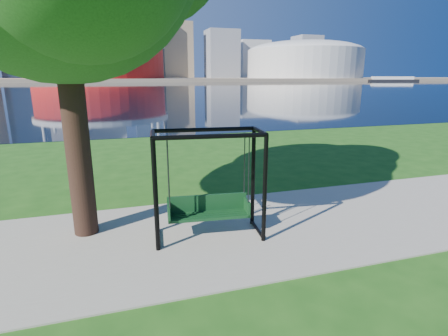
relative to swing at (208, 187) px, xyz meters
name	(u,v)px	position (x,y,z in m)	size (l,w,h in m)	color
ground	(227,222)	(0.56, 0.57, -1.05)	(900.00, 900.00, 0.00)	#1E5114
path	(234,231)	(0.56, 0.07, -1.04)	(120.00, 4.00, 0.03)	#9E937F
river	(122,88)	(0.56, 102.57, -1.04)	(900.00, 180.00, 0.02)	black
far_bank	(116,79)	(0.56, 306.57, -0.05)	(900.00, 228.00, 2.00)	#937F60
stadium	(99,58)	(-9.44, 235.57, 13.18)	(83.00, 83.00, 32.00)	maroon
arena	(304,59)	(135.56, 235.57, 14.82)	(84.00, 84.00, 26.56)	beige
skyline	(107,36)	(-3.70, 319.97, 34.84)	(392.00, 66.00, 96.50)	gray
swing	(208,187)	(0.00, 0.00, 0.00)	(2.21, 1.14, 2.18)	black
barge	(392,79)	(174.14, 187.62, 0.37)	(32.43, 18.65, 3.15)	black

